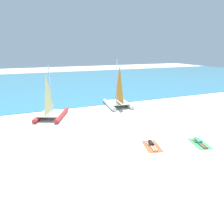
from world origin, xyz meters
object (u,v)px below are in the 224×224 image
Objects in this scene: towel_left at (152,146)px; towel_right at (200,144)px; sunbather_left at (152,144)px; sailboat_white at (118,100)px; sunbather_right at (199,142)px; sailboat_red at (51,110)px.

towel_left is 3.74m from towel_right.
sailboat_white is at bearing 93.79° from sunbather_left.
sunbather_left is 0.82× the size of towel_right.
sunbather_right is at bearing 75.93° from towel_right.
sunbather_left is 3.74m from towel_right.
sailboat_white is at bearing 80.02° from towel_left.
sunbather_left reaches higher than towel_left.
sunbather_left is at bearing 76.26° from towel_left.
sunbather_left reaches higher than towel_right.
towel_right is at bearing -15.17° from towel_left.
sunbather_right is at bearing -1.42° from sunbather_left.
towel_left is 0.14m from sunbather_left.
sunbather_right reaches higher than towel_left.
towel_left and towel_right have the same top height.
sailboat_white is at bearing 112.60° from sunbather_right.
sailboat_red is at bearing 123.79° from towel_left.
towel_left is at bearing -32.98° from sailboat_red.
towel_right is 0.14m from sunbather_right.
towel_left is at bearing 179.92° from sunbather_right.
towel_right is (3.59, -1.04, -0.13)m from sunbather_left.
sailboat_white is 3.65× the size of sunbather_right.
sailboat_white is 1.07× the size of sailboat_red.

